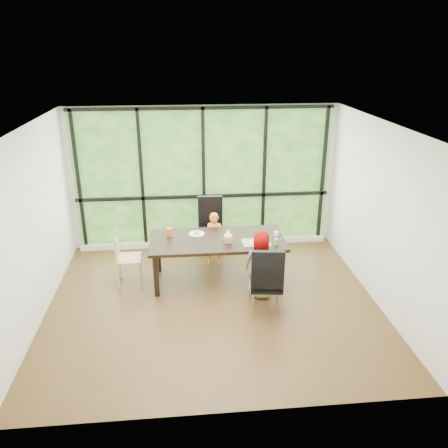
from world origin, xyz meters
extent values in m
plane|color=black|center=(0.00, 0.00, 0.00)|extent=(5.00, 5.00, 0.00)
plane|color=silver|center=(0.00, 2.25, 1.35)|extent=(5.00, 0.00, 5.00)
cube|color=#1D4515|center=(0.00, 2.23, 1.35)|extent=(4.80, 0.02, 2.65)
cube|color=silver|center=(0.00, 2.15, 0.05)|extent=(4.80, 0.12, 0.10)
cube|color=black|center=(0.13, 0.72, 0.38)|extent=(2.22, 1.11, 0.75)
cube|color=black|center=(0.09, 1.76, 0.54)|extent=(0.47, 0.47, 1.08)
cube|color=black|center=(0.75, -0.32, 0.54)|extent=(0.51, 0.51, 1.08)
cube|color=tan|center=(-1.33, 0.75, 0.45)|extent=(0.41, 0.43, 0.90)
imported|color=orange|center=(0.13, 1.34, 0.48)|extent=(0.39, 0.31, 0.96)
imported|color=slate|center=(0.78, 0.14, 0.54)|extent=(0.61, 0.50, 1.08)
cube|color=tan|center=(0.74, 0.52, 0.75)|extent=(0.44, 0.33, 0.01)
cylinder|color=white|center=(-0.20, 0.95, 0.76)|extent=(0.27, 0.27, 0.02)
cylinder|color=white|center=(0.73, 0.51, 0.76)|extent=(0.22, 0.22, 0.01)
cylinder|color=#E05A20|center=(-0.65, 0.92, 0.82)|extent=(0.09, 0.09, 0.14)
cylinder|color=#50D834|center=(1.04, 0.41, 0.80)|extent=(0.07, 0.07, 0.10)
cylinder|color=white|center=(1.11, 0.75, 0.79)|extent=(0.08, 0.08, 0.08)
cube|color=tan|center=(0.29, 0.58, 0.81)|extent=(0.13, 0.13, 0.11)
cylinder|color=white|center=(-0.65, 0.92, 0.93)|extent=(0.01, 0.04, 0.20)
cylinder|color=pink|center=(1.04, 0.41, 0.89)|extent=(0.01, 0.04, 0.20)
cone|color=white|center=(0.29, 0.58, 0.92)|extent=(0.12, 0.12, 0.11)
camera|label=1|loc=(-0.42, -6.01, 3.73)|focal=36.29mm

